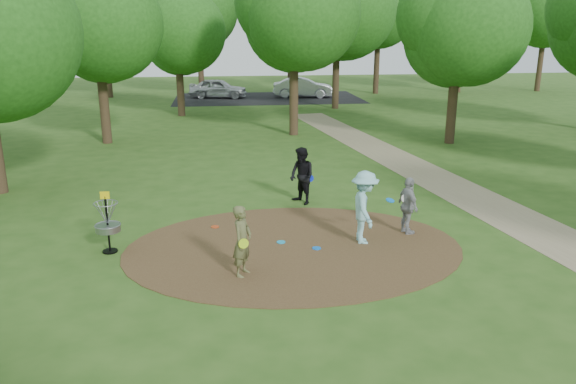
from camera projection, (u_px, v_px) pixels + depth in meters
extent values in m
plane|color=#2D5119|center=(294.00, 248.00, 13.97)|extent=(100.00, 100.00, 0.00)
cylinder|color=#47301C|center=(294.00, 248.00, 13.97)|extent=(8.40, 8.40, 0.02)
cube|color=#8C7A5B|center=(502.00, 212.00, 16.63)|extent=(7.55, 39.89, 0.01)
cube|color=black|center=(268.00, 98.00, 42.74)|extent=(14.00, 8.00, 0.01)
imported|color=brown|center=(242.00, 241.00, 12.22)|extent=(0.61, 0.70, 1.61)
cylinder|color=#BEEC1A|center=(244.00, 244.00, 11.96)|extent=(0.22, 0.08, 0.22)
imported|color=#91D3D8|center=(364.00, 208.00, 14.06)|extent=(0.76, 1.24, 1.87)
cylinder|color=blue|center=(390.00, 200.00, 14.12)|extent=(0.31, 0.31, 0.08)
imported|color=black|center=(302.00, 176.00, 17.22)|extent=(1.01, 1.08, 1.76)
cylinder|color=#0C23D3|center=(310.00, 178.00, 17.33)|extent=(0.23, 0.09, 0.22)
imported|color=#969799|center=(408.00, 206.00, 14.72)|extent=(0.53, 0.96, 1.55)
cylinder|color=silver|center=(405.00, 198.00, 14.63)|extent=(0.23, 0.12, 0.22)
cylinder|color=#1A9CD2|center=(281.00, 242.00, 14.27)|extent=(0.22, 0.22, 0.02)
cylinder|color=blue|center=(317.00, 248.00, 13.87)|extent=(0.22, 0.22, 0.02)
cylinder|color=#BE3B13|center=(215.00, 227.00, 15.36)|extent=(0.22, 0.22, 0.02)
imported|color=#ACB0B4|center=(218.00, 88.00, 42.59)|extent=(4.58, 2.51, 1.48)
imported|color=#AFB2B8|center=(303.00, 88.00, 42.97)|extent=(4.73, 2.22, 1.50)
cylinder|color=black|center=(108.00, 226.00, 13.53)|extent=(0.05, 0.05, 1.35)
cylinder|color=black|center=(110.00, 251.00, 13.72)|extent=(0.36, 0.36, 0.04)
cylinder|color=gray|center=(108.00, 228.00, 13.55)|extent=(0.60, 0.60, 0.16)
torus|color=gray|center=(108.00, 225.00, 13.52)|extent=(0.63, 0.63, 0.03)
torus|color=gray|center=(106.00, 203.00, 13.37)|extent=(0.58, 0.58, 0.02)
cube|color=yellow|center=(105.00, 195.00, 13.31)|extent=(0.22, 0.02, 0.18)
cylinder|color=#332316|center=(104.00, 103.00, 25.92)|extent=(0.44, 0.44, 3.80)
sphere|color=#1F4F15|center=(97.00, 28.00, 24.98)|extent=(5.12, 5.12, 5.12)
cylinder|color=#332316|center=(294.00, 93.00, 27.88)|extent=(0.44, 0.44, 4.18)
sphere|color=#1F4F15|center=(294.00, 17.00, 26.85)|extent=(5.47, 5.47, 5.47)
cylinder|color=#332316|center=(452.00, 105.00, 25.93)|extent=(0.44, 0.44, 3.61)
sphere|color=#1F4F15|center=(458.00, 32.00, 25.01)|extent=(5.14, 5.14, 5.14)
cylinder|color=#332316|center=(180.00, 88.00, 33.94)|extent=(0.44, 0.44, 3.42)
sphere|color=#1F4F15|center=(177.00, 35.00, 33.07)|extent=(4.89, 4.89, 4.89)
cylinder|color=#332316|center=(336.00, 75.00, 36.88)|extent=(0.44, 0.44, 4.37)
sphere|color=#1F4F15|center=(337.00, 12.00, 35.75)|extent=(6.55, 6.55, 6.55)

